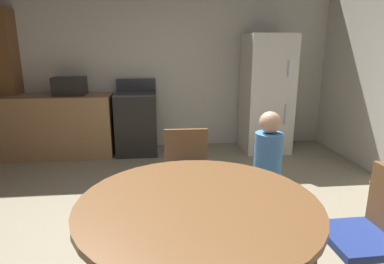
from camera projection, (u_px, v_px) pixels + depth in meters
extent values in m
cube|color=beige|center=(161.00, 62.00, 5.08)|extent=(5.63, 0.12, 2.70)
cube|color=#9E754C|center=(52.00, 126.00, 4.75)|extent=(1.77, 0.60, 0.90)
cube|color=brown|center=(3.00, 84.00, 4.70)|extent=(0.44, 0.36, 2.10)
cube|color=black|center=(137.00, 124.00, 4.88)|extent=(0.60, 0.60, 0.90)
cube|color=#38383D|center=(135.00, 93.00, 4.76)|extent=(0.60, 0.60, 0.02)
cube|color=#38383D|center=(136.00, 85.00, 5.01)|extent=(0.60, 0.04, 0.18)
cube|color=silver|center=(266.00, 94.00, 4.93)|extent=(0.68, 0.66, 1.76)
cylinder|color=#B2B2B7|center=(288.00, 69.00, 4.52)|extent=(0.02, 0.02, 0.22)
cylinder|color=#B2B2B7|center=(285.00, 114.00, 4.68)|extent=(0.02, 0.02, 0.30)
cube|color=black|center=(70.00, 86.00, 4.64)|extent=(0.44, 0.32, 0.26)
cylinder|color=brown|center=(198.00, 204.00, 1.75)|extent=(1.32, 1.32, 0.04)
cylinder|color=brown|center=(209.00, 216.00, 2.68)|extent=(0.03, 0.03, 0.43)
cylinder|color=brown|center=(168.00, 217.00, 2.65)|extent=(0.03, 0.03, 0.43)
cylinder|color=brown|center=(205.00, 197.00, 3.01)|extent=(0.03, 0.03, 0.43)
cylinder|color=brown|center=(168.00, 198.00, 2.98)|extent=(0.03, 0.03, 0.43)
cube|color=navy|center=(187.00, 182.00, 2.77)|extent=(0.41, 0.41, 0.05)
cube|color=brown|center=(186.00, 152.00, 2.89)|extent=(0.38, 0.05, 0.42)
cylinder|color=brown|center=(315.00, 257.00, 2.14)|extent=(0.03, 0.03, 0.43)
cylinder|color=brown|center=(363.00, 253.00, 2.19)|extent=(0.03, 0.03, 0.43)
cube|color=navy|center=(360.00, 239.00, 1.94)|extent=(0.41, 0.41, 0.05)
cylinder|color=#665B51|center=(265.00, 211.00, 2.68)|extent=(0.17, 0.17, 0.50)
cylinder|color=#4784CC|center=(268.00, 159.00, 2.56)|extent=(0.31, 0.31, 0.42)
sphere|color=#D6A884|center=(270.00, 122.00, 2.49)|extent=(0.17, 0.17, 0.17)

